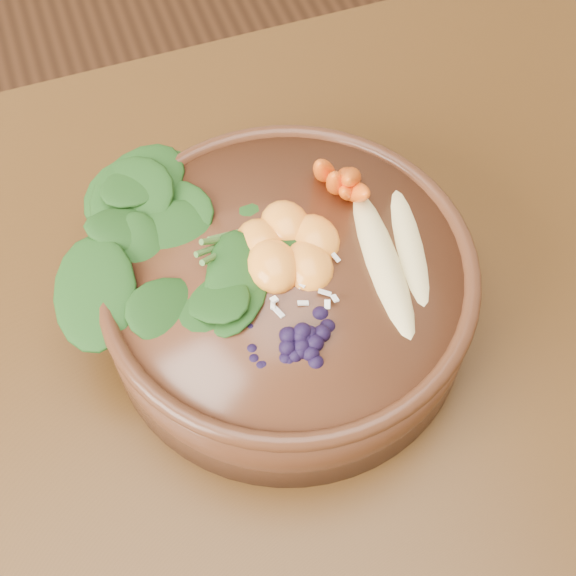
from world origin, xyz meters
The scene contains 8 objects.
dining_table centered at (0.00, 0.00, 0.66)m, with size 1.60×0.90×0.75m.
stoneware_bowl centered at (0.13, 0.09, 0.79)m, with size 0.29×0.29×0.08m, color #512C19.
kale_heap centered at (0.10, 0.16, 0.85)m, with size 0.19×0.17×0.04m, color #1C4015, non-canonical shape.
carrot_cluster centered at (0.20, 0.16, 0.87)m, with size 0.06×0.06×0.08m, color orange, non-canonical shape.
banana_halves centered at (0.21, 0.08, 0.84)m, with size 0.08×0.16×0.03m.
mandarin_cluster centered at (0.14, 0.11, 0.85)m, with size 0.09×0.09×0.03m, color orange, non-canonical shape.
blueberry_pile centered at (0.12, 0.03, 0.85)m, with size 0.14×0.10×0.04m, color black, non-canonical shape.
coconut_flakes centered at (0.13, 0.07, 0.83)m, with size 0.09×0.07×0.01m, color white, non-canonical shape.
Camera 1 is at (0.01, -0.23, 1.34)m, focal length 50.00 mm.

